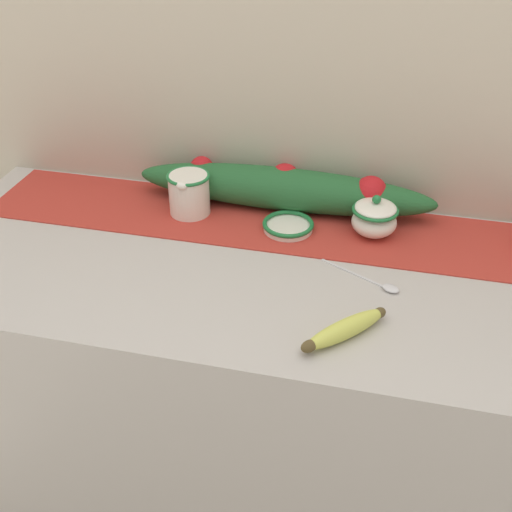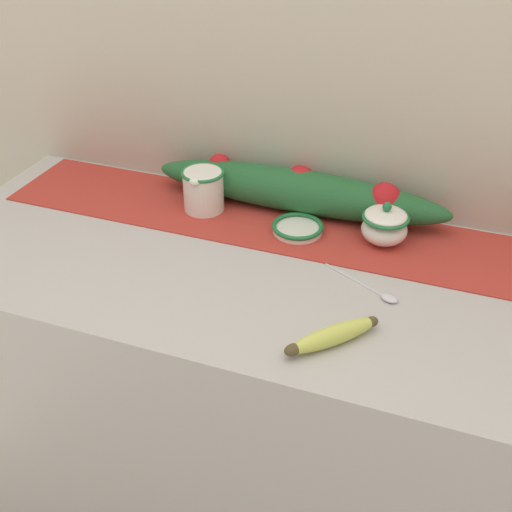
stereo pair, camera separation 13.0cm
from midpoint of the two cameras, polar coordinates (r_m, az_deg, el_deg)
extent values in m
cube|color=#B7B2AD|center=(1.65, 2.68, -13.95)|extent=(1.52, 0.63, 0.90)
cube|color=#B7AD99|center=(1.52, 7.53, 15.36)|extent=(2.32, 0.04, 2.40)
cube|color=#B23328|center=(1.50, 5.27, 2.72)|extent=(1.40, 0.25, 0.00)
cylinder|color=white|center=(1.54, -2.28, 5.77)|extent=(0.10, 0.10, 0.10)
torus|color=#1E7038|center=(1.51, -2.32, 7.33)|extent=(0.10, 0.10, 0.01)
torus|color=white|center=(1.58, -1.47, 6.96)|extent=(0.05, 0.01, 0.05)
ellipsoid|color=white|center=(1.48, -2.97, 6.51)|extent=(0.03, 0.02, 0.02)
ellipsoid|color=white|center=(1.45, 13.85, 2.23)|extent=(0.10, 0.10, 0.06)
torus|color=#1E7038|center=(1.44, 14.01, 3.27)|extent=(0.10, 0.10, 0.01)
ellipsoid|color=white|center=(1.44, 14.04, 3.45)|extent=(0.09, 0.09, 0.02)
sphere|color=#1E7038|center=(1.43, 14.16, 4.20)|extent=(0.02, 0.02, 0.02)
cylinder|color=white|center=(1.47, 6.24, 2.25)|extent=(0.11, 0.11, 0.01)
torus|color=#1E7038|center=(1.47, 6.26, 2.58)|extent=(0.12, 0.12, 0.01)
ellipsoid|color=#CCD156|center=(1.17, 10.09, -7.09)|extent=(0.15, 0.16, 0.04)
ellipsoid|color=brown|center=(1.13, 6.62, -8.41)|extent=(0.04, 0.04, 0.02)
ellipsoid|color=brown|center=(1.21, 13.31, -5.83)|extent=(0.03, 0.03, 0.02)
cube|color=silver|center=(1.34, 11.36, -2.13)|extent=(0.14, 0.07, 0.00)
ellipsoid|color=silver|center=(1.30, 14.62, -3.74)|extent=(0.04, 0.04, 0.01)
ellipsoid|color=#235B2D|center=(1.54, 6.13, 5.71)|extent=(0.72, 0.11, 0.10)
sphere|color=red|center=(1.60, -0.94, 7.97)|extent=(0.06, 0.06, 0.06)
sphere|color=red|center=(1.55, 6.32, 6.56)|extent=(0.08, 0.08, 0.08)
sphere|color=red|center=(1.50, 13.79, 4.85)|extent=(0.08, 0.08, 0.08)
camera|label=1|loc=(0.06, -87.14, 1.89)|focal=45.00mm
camera|label=2|loc=(0.06, 92.86, -1.89)|focal=45.00mm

